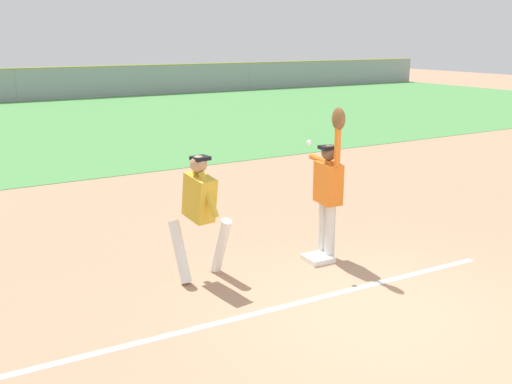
# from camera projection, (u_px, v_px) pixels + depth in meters

# --- Properties ---
(ground_plane) EXTENTS (83.11, 83.11, 0.00)m
(ground_plane) POSITION_uv_depth(u_px,v_px,m) (377.00, 313.00, 6.89)
(ground_plane) COLOR tan
(outfield_grass) EXTENTS (55.45, 18.90, 0.01)m
(outfield_grass) POSITION_uv_depth(u_px,v_px,m) (57.00, 124.00, 21.82)
(outfield_grass) COLOR #4C8C47
(outfield_grass) RESTS_ON ground_plane
(chalk_foul_line) EXTENTS (12.00, 0.56, 0.01)m
(chalk_foul_line) POSITION_uv_depth(u_px,v_px,m) (51.00, 364.00, 5.80)
(chalk_foul_line) COLOR white
(chalk_foul_line) RESTS_ON ground_plane
(first_base) EXTENTS (0.40, 0.40, 0.08)m
(first_base) POSITION_uv_depth(u_px,v_px,m) (318.00, 258.00, 8.49)
(first_base) COLOR white
(first_base) RESTS_ON ground_plane
(fielder) EXTENTS (0.31, 0.90, 2.28)m
(fielder) POSITION_uv_depth(u_px,v_px,m) (329.00, 185.00, 8.36)
(fielder) COLOR silver
(fielder) RESTS_ON ground_plane
(runner) EXTENTS (0.79, 0.85, 1.72)m
(runner) POSITION_uv_depth(u_px,v_px,m) (200.00, 209.00, 7.65)
(runner) COLOR white
(runner) RESTS_ON ground_plane
(baseball) EXTENTS (0.07, 0.07, 0.07)m
(baseball) POSITION_uv_depth(u_px,v_px,m) (309.00, 143.00, 7.96)
(baseball) COLOR white
(outfield_fence) EXTENTS (55.53, 0.08, 1.71)m
(outfield_fence) POSITION_uv_depth(u_px,v_px,m) (16.00, 85.00, 29.47)
(outfield_fence) COLOR #93999E
(outfield_fence) RESTS_ON ground_plane
(parked_car_green) EXTENTS (4.43, 2.18, 1.25)m
(parked_car_green) POSITION_uv_depth(u_px,v_px,m) (53.00, 81.00, 34.26)
(parked_car_green) COLOR #1E6B33
(parked_car_green) RESTS_ON ground_plane
(parked_car_silver) EXTENTS (4.41, 2.14, 1.25)m
(parked_car_silver) POSITION_uv_depth(u_px,v_px,m) (157.00, 78.00, 37.47)
(parked_car_silver) COLOR #B7B7BC
(parked_car_silver) RESTS_ON ground_plane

